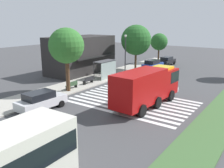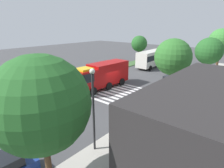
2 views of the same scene
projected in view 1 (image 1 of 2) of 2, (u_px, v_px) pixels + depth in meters
ground_plane at (127, 104)px, 24.39m from camera, size 120.00×120.00×0.00m
sidewalk at (63, 89)px, 29.47m from camera, size 60.00×4.50×0.14m
median_strip at (215, 122)px, 19.69m from camera, size 60.00×3.00×0.14m
crosswalk at (131, 102)px, 25.03m from camera, size 7.65×12.37×0.01m
fire_truck at (148, 85)px, 23.68m from camera, size 9.15×3.26×3.57m
parked_car_west at (41, 100)px, 22.56m from camera, size 4.78×2.26×1.75m
parked_car_mid at (153, 65)px, 41.00m from camera, size 4.53×2.24×1.75m
parked_car_east at (167, 61)px, 45.76m from camera, size 4.36×2.07×1.60m
bus_stop_shelter at (107, 66)px, 34.43m from camera, size 3.50×1.40×2.46m
bench_near_shelter at (88, 80)px, 31.62m from camera, size 1.60×0.50×0.90m
bench_west_of_shelter at (72, 85)px, 29.22m from camera, size 1.60×0.50×0.90m
street_lamp at (125, 51)px, 36.67m from camera, size 0.36×0.36×5.96m
storefront_building at (81, 55)px, 38.51m from camera, size 11.06×6.33×5.75m
sidewalk_tree_center at (66, 46)px, 27.18m from camera, size 3.99×3.99×7.23m
sidewalk_tree_east at (136, 40)px, 39.61m from camera, size 4.92×4.92×7.38m
sidewalk_tree_far_east at (159, 42)px, 46.91m from camera, size 3.27×3.27×5.67m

